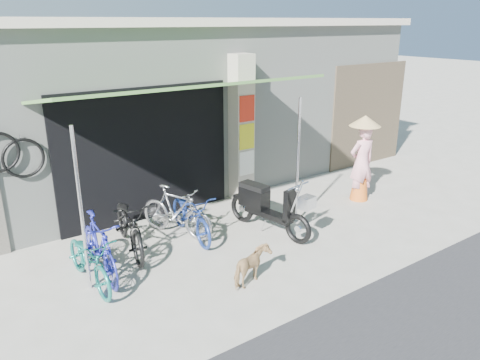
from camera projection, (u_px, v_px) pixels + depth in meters
ground at (285, 251)px, 7.73m from camera, size 80.00×80.00×0.00m
bicycle_shop at (146, 100)px, 11.05m from camera, size 12.30×5.30×3.66m
shop_pillar at (241, 129)px, 9.59m from camera, size 0.42×0.44×3.00m
awning at (183, 91)px, 7.67m from camera, size 4.60×1.88×2.72m
neighbour_right at (368, 115)px, 12.05m from camera, size 2.60×0.06×2.60m
bike_teal at (89, 260)px, 6.61m from camera, size 0.59×1.54×0.80m
bike_blue at (99, 247)px, 6.84m from camera, size 0.53×1.60×0.95m
bike_black at (130, 224)px, 7.59m from camera, size 0.95×1.90×0.95m
bike_silver at (176, 211)px, 8.16m from camera, size 0.99×1.55×0.91m
bike_navy at (191, 215)px, 8.10m from camera, size 0.71×1.62×0.83m
street_dog at (252, 267)px, 6.67m from camera, size 0.72×0.51×0.56m
moped at (267, 206)px, 8.30m from camera, size 0.62×1.84×1.05m
nun at (362, 159)px, 9.67m from camera, size 0.65×0.64×1.81m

